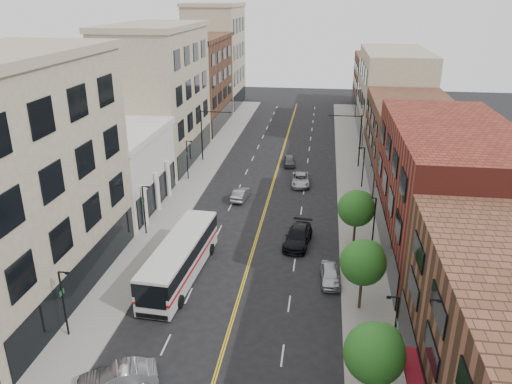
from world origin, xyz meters
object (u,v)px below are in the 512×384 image
at_px(car_lane_a, 298,237).
at_px(car_lane_c, 289,161).
at_px(car_parked_far, 330,275).
at_px(city_bus, 180,256).
at_px(car_lane_b, 300,180).
at_px(car_lane_behind, 241,194).
at_px(car_angle_b, 117,378).

bearing_deg(car_lane_a, car_lane_c, 103.18).
bearing_deg(car_lane_a, car_parked_far, -57.77).
bearing_deg(car_lane_c, city_bus, -109.40).
height_order(city_bus, car_lane_a, city_bus).
bearing_deg(car_lane_a, car_lane_b, 99.18).
xyz_separation_m(city_bus, car_lane_c, (6.86, 30.87, -1.27)).
height_order(car_lane_behind, car_lane_c, car_lane_behind).
height_order(city_bus, car_lane_b, city_bus).
relative_size(city_bus, car_lane_behind, 3.17).
xyz_separation_m(car_parked_far, car_lane_b, (-3.65, 22.52, -0.00)).
bearing_deg(city_bus, car_lane_behind, 86.38).
xyz_separation_m(city_bus, car_lane_b, (8.81, 23.38, -1.25)).
bearing_deg(car_angle_b, car_lane_behind, 150.41).
distance_m(car_angle_b, car_parked_far, 18.83).
distance_m(car_lane_b, car_lane_c, 7.74).
height_order(car_angle_b, car_lane_a, car_lane_a).
xyz_separation_m(car_lane_behind, car_lane_a, (7.26, -10.32, 0.12)).
height_order(car_lane_behind, car_lane_b, car_lane_b).
bearing_deg(car_lane_a, car_lane_behind, 132.08).
distance_m(car_lane_behind, car_lane_a, 12.62).
xyz_separation_m(car_angle_b, car_lane_c, (7.10, 43.92, -0.12)).
xyz_separation_m(car_lane_a, car_lane_c, (-2.58, 23.61, -0.14)).
relative_size(car_lane_behind, car_lane_c, 1.06).
distance_m(car_lane_a, car_lane_b, 16.13).
bearing_deg(car_lane_a, city_bus, -135.48).
height_order(car_parked_far, car_lane_b, car_parked_far).
relative_size(car_parked_far, car_lane_b, 0.82).
distance_m(car_parked_far, car_lane_behind, 19.63).
xyz_separation_m(car_lane_a, car_lane_b, (-0.63, 16.12, -0.12)).
distance_m(car_angle_b, car_lane_behind, 30.72).
relative_size(car_lane_a, car_lane_c, 1.42).
bearing_deg(car_lane_a, car_angle_b, -108.53).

